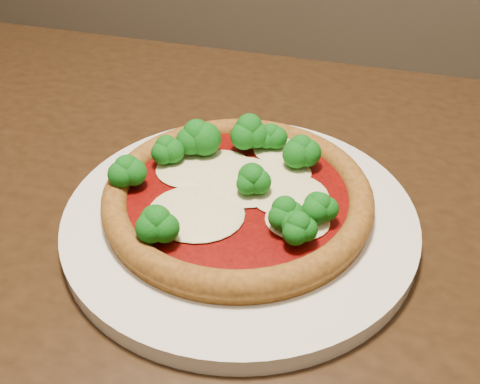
# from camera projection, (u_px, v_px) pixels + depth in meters

# --- Properties ---
(dining_table) EXTENTS (1.20, 0.87, 0.75)m
(dining_table) POSITION_uv_depth(u_px,v_px,m) (205.00, 303.00, 0.57)
(dining_table) COLOR black
(dining_table) RESTS_ON floor
(plate) EXTENTS (0.34, 0.34, 0.02)m
(plate) POSITION_uv_depth(u_px,v_px,m) (240.00, 217.00, 0.52)
(plate) COLOR silver
(plate) RESTS_ON dining_table
(pizza) EXTENTS (0.26, 0.26, 0.06)m
(pizza) POSITION_uv_depth(u_px,v_px,m) (237.00, 189.00, 0.51)
(pizza) COLOR brown
(pizza) RESTS_ON plate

